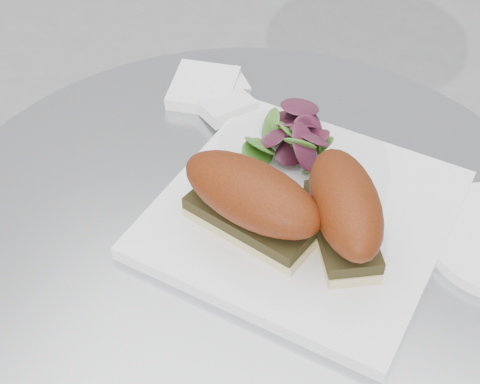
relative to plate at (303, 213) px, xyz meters
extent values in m
cylinder|color=#A3A6AA|center=(-0.05, -0.04, -0.02)|extent=(0.70, 0.70, 0.02)
cube|color=white|center=(0.00, 0.00, 0.00)|extent=(0.31, 0.31, 0.02)
cube|color=tan|center=(-0.04, -0.05, 0.01)|extent=(0.14, 0.08, 0.01)
cube|color=black|center=(-0.04, -0.05, 0.03)|extent=(0.14, 0.08, 0.01)
ellipsoid|color=maroon|center=(-0.04, -0.05, 0.06)|extent=(0.17, 0.10, 0.06)
cube|color=tan|center=(0.05, -0.02, 0.01)|extent=(0.11, 0.13, 0.01)
cube|color=black|center=(0.05, -0.02, 0.03)|extent=(0.11, 0.13, 0.01)
ellipsoid|color=maroon|center=(0.05, -0.02, 0.06)|extent=(0.13, 0.16, 0.06)
camera|label=1|loc=(0.15, -0.47, 0.51)|focal=50.00mm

